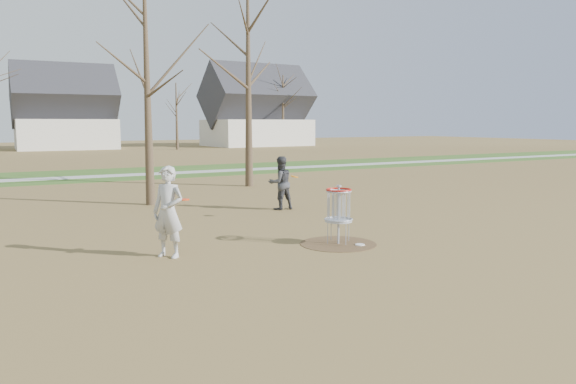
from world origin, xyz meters
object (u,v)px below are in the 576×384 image
object	(u,v)px
disc_grounded	(360,245)
disc_golf_basket	(339,205)
player_standing	(168,212)
player_throwing	(280,183)

from	to	relation	value
disc_grounded	disc_golf_basket	distance (m)	1.03
player_standing	disc_grounded	distance (m)	4.43
player_standing	disc_grounded	bearing A→B (deg)	36.78
player_standing	disc_golf_basket	distance (m)	3.91
player_standing	player_throwing	world-z (taller)	player_standing
player_throwing	disc_golf_basket	world-z (taller)	player_throwing
player_standing	disc_golf_basket	size ratio (longest dim) A/B	1.43
player_throwing	disc_golf_basket	size ratio (longest dim) A/B	1.29
player_throwing	disc_golf_basket	xyz separation A→B (m)	(-1.39, -5.31, 0.04)
disc_golf_basket	player_standing	bearing A→B (deg)	169.33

